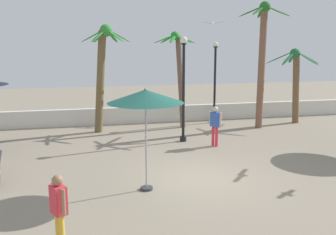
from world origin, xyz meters
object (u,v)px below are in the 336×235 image
palm_tree_2 (262,54)px  guest_1 (215,122)px  guest_0 (59,206)px  seagull_1 (213,23)px  lamp_post_1 (215,81)px  palm_tree_0 (102,67)px  lamp_post_0 (184,85)px  palm_tree_3 (296,76)px  patio_umbrella_0 (146,97)px  palm_tree_1 (179,68)px

palm_tree_2 → guest_1: (-3.46, -2.94, -2.71)m
palm_tree_2 → guest_0: palm_tree_2 is taller
seagull_1 → lamp_post_1: bearing=-104.0°
palm_tree_0 → lamp_post_0: 4.27m
palm_tree_3 → guest_0: bearing=-137.2°
palm_tree_0 → patio_umbrella_0: bearing=-85.4°
lamp_post_1 → guest_1: bearing=-109.6°
patio_umbrella_0 → guest_0: (-2.33, -3.02, -1.74)m
palm_tree_0 → palm_tree_3: bearing=-0.9°
palm_tree_2 → guest_1: 5.29m
patio_umbrella_0 → lamp_post_0: 5.93m
guest_1 → palm_tree_3: bearing=32.3°
lamp_post_1 → guest_0: size_ratio=2.61×
palm_tree_2 → lamp_post_1: palm_tree_2 is taller
palm_tree_0 → lamp_post_1: (5.96, 0.89, -0.88)m
lamp_post_0 → palm_tree_3: bearing=20.5°
guest_0 → seagull_1: size_ratio=1.39×
palm_tree_1 → guest_0: palm_tree_1 is taller
palm_tree_1 → guest_1: (0.51, -3.95, -2.00)m
guest_1 → lamp_post_0: bearing=133.6°
palm_tree_3 → seagull_1: seagull_1 is taller
palm_tree_1 → palm_tree_3: size_ratio=1.21×
lamp_post_1 → palm_tree_1: bearing=-160.8°
palm_tree_0 → seagull_1: (6.40, 2.64, 2.22)m
palm_tree_0 → palm_tree_1: size_ratio=1.06×
palm_tree_2 → seagull_1: 4.10m
lamp_post_1 → seagull_1: (0.44, 1.75, 3.10)m
palm_tree_0 → seagull_1: seagull_1 is taller
palm_tree_3 → guest_1: (-5.80, -3.67, -1.49)m
palm_tree_1 → palm_tree_2: (3.98, -1.01, 0.70)m
palm_tree_2 → palm_tree_3: (2.34, 0.73, -1.22)m
palm_tree_1 → palm_tree_3: palm_tree_1 is taller
patio_umbrella_0 → guest_1: patio_umbrella_0 is taller
patio_umbrella_0 → guest_1: (3.64, 4.22, -1.72)m
lamp_post_0 → guest_1: lamp_post_0 is taller
palm_tree_0 → seagull_1: bearing=22.4°
seagull_1 → palm_tree_0: bearing=-157.6°
seagull_1 → guest_0: bearing=-120.5°
guest_0 → guest_1: guest_1 is taller
palm_tree_1 → seagull_1: size_ratio=4.05×
patio_umbrella_0 → seagull_1: (5.76, 10.68, 2.61)m
guest_0 → seagull_1: bearing=59.5°
palm_tree_0 → lamp_post_0: palm_tree_0 is taller
lamp_post_0 → palm_tree_0: bearing=140.0°
palm_tree_3 → seagull_1: (-3.69, 2.79, 2.84)m
patio_umbrella_0 → palm_tree_2: size_ratio=0.48×
palm_tree_2 → lamp_post_1: (-1.78, 1.78, -1.48)m
guest_0 → guest_1: 9.38m
palm_tree_3 → lamp_post_0: lamp_post_0 is taller
palm_tree_3 → palm_tree_0: bearing=179.1°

